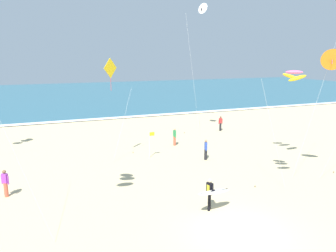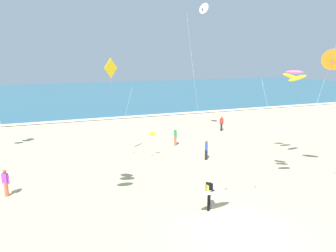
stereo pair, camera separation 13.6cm
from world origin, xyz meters
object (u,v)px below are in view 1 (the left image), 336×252
object	(u,v)px
bystander_blue_top	(206,150)
lifeguard_flag	(150,142)
kite_delta_amber_far	(332,60)
bystander_red_top	(220,123)
bystander_purple_top	(5,183)
kite_arc_rose_high	(294,76)
surfer_lead	(212,192)
kite_delta_ivory_near	(202,9)
kite_diamond_golden_low	(111,71)
bystander_green_top	(175,137)

from	to	relation	value
bystander_blue_top	lifeguard_flag	xyz separation A→B (m)	(-3.79, 2.09, 0.45)
kite_delta_amber_far	bystander_red_top	xyz separation A→B (m)	(1.27, 14.65, -6.77)
bystander_purple_top	kite_arc_rose_high	bearing A→B (deg)	-17.75
surfer_lead	bystander_red_top	world-z (taller)	surfer_lead
bystander_purple_top	kite_delta_ivory_near	bearing A→B (deg)	27.29
kite_delta_ivory_near	kite_diamond_golden_low	bearing A→B (deg)	-154.48
bystander_purple_top	bystander_blue_top	xyz separation A→B (m)	(13.70, 1.81, 0.00)
bystander_green_top	kite_delta_amber_far	bearing A→B (deg)	-63.23
bystander_red_top	bystander_green_top	distance (m)	7.73
bystander_red_top	lifeguard_flag	xyz separation A→B (m)	(-10.01, -6.19, 0.45)
kite_delta_ivory_near	bystander_red_top	bearing A→B (deg)	24.52
bystander_purple_top	lifeguard_flag	world-z (taller)	lifeguard_flag
kite_diamond_golden_low	bystander_purple_top	world-z (taller)	kite_diamond_golden_low
surfer_lead	kite_delta_ivory_near	size ratio (longest dim) A/B	0.16
kite_delta_amber_far	bystander_blue_top	bearing A→B (deg)	127.92
bystander_red_top	lifeguard_flag	world-z (taller)	lifeguard_flag
surfer_lead	lifeguard_flag	world-z (taller)	lifeguard_flag
bystander_purple_top	kite_delta_amber_far	bearing A→B (deg)	-13.72
surfer_lead	kite_delta_amber_far	size ratio (longest dim) A/B	0.24
kite_delta_amber_far	bystander_red_top	bearing A→B (deg)	85.06
surfer_lead	kite_delta_ivory_near	xyz separation A→B (m)	(6.79, 14.47, 10.99)
kite_arc_rose_high	bystander_purple_top	xyz separation A→B (m)	(-15.46, 4.95, -5.91)
bystander_purple_top	lifeguard_flag	distance (m)	10.67
kite_delta_ivory_near	bystander_purple_top	world-z (taller)	kite_delta_ivory_near
bystander_blue_top	kite_delta_amber_far	bearing A→B (deg)	-52.08
kite_diamond_golden_low	bystander_green_top	world-z (taller)	kite_diamond_golden_low
kite_delta_ivory_near	kite_arc_rose_high	bearing A→B (deg)	-95.21
kite_delta_amber_far	lifeguard_flag	bearing A→B (deg)	135.97
kite_delta_ivory_near	bystander_blue_top	world-z (taller)	kite_delta_ivory_near
bystander_purple_top	bystander_blue_top	bearing A→B (deg)	7.53
kite_delta_ivory_near	bystander_green_top	size ratio (longest dim) A/B	7.94
kite_delta_amber_far	kite_arc_rose_high	distance (m)	3.34
kite_delta_amber_far	kite_diamond_golden_low	world-z (taller)	kite_delta_amber_far
kite_delta_ivory_near	kite_delta_amber_far	bearing A→B (deg)	-81.51
bystander_red_top	kite_delta_amber_far	bearing A→B (deg)	-94.94
kite_diamond_golden_low	bystander_green_top	xyz separation A→B (m)	(6.02, 2.47, -5.99)
kite_delta_ivory_near	kite_delta_amber_far	xyz separation A→B (m)	(1.97, -13.17, -4.44)
bystander_green_top	bystander_purple_top	bearing A→B (deg)	-153.63
surfer_lead	bystander_blue_top	size ratio (longest dim) A/B	1.27
lifeguard_flag	bystander_green_top	bearing A→B (deg)	39.23
bystander_purple_top	bystander_blue_top	size ratio (longest dim) A/B	1.00
kite_arc_rose_high	kite_diamond_golden_low	world-z (taller)	kite_diamond_golden_low
bystander_blue_top	bystander_red_top	world-z (taller)	same
surfer_lead	kite_delta_amber_far	bearing A→B (deg)	8.40
bystander_blue_top	lifeguard_flag	world-z (taller)	lifeguard_flag
bystander_blue_top	bystander_red_top	size ratio (longest dim) A/B	1.00
bystander_purple_top	bystander_red_top	world-z (taller)	same
bystander_red_top	kite_diamond_golden_low	bearing A→B (deg)	-154.73
kite_diamond_golden_low	bystander_red_top	world-z (taller)	kite_diamond_golden_low
bystander_blue_top	bystander_red_top	xyz separation A→B (m)	(6.23, 8.28, 0.00)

